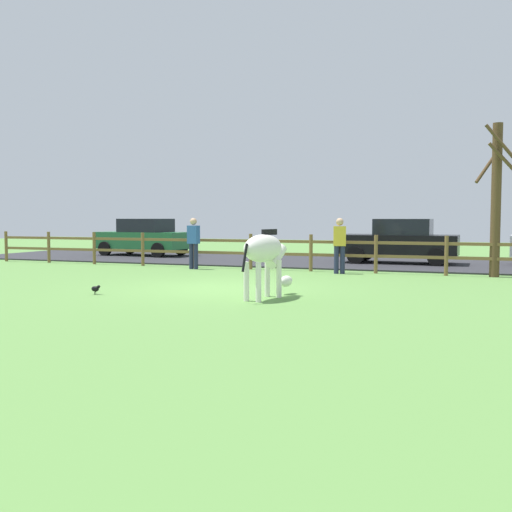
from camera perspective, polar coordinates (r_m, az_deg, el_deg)
The scene contains 10 objects.
ground_plane at distance 13.77m, azimuth -3.83°, elevation -3.13°, with size 60.00×60.00×0.00m, color #5B8C42.
parking_asphalt at distance 22.53m, azimuth 5.95°, elevation -0.42°, with size 28.00×7.40×0.05m, color #2D2D33.
paddock_fence at distance 18.39m, azimuth 2.37°, elevation 0.63°, with size 21.96×0.11×1.14m.
bare_tree at distance 17.55m, azimuth 22.30°, elevation 5.36°, with size 1.07×1.07×4.24m.
zebra at distance 11.84m, azimuth 0.90°, elevation 0.26°, with size 0.72×1.92×1.41m.
crow_on_grass at distance 13.05m, azimuth -15.32°, elevation -3.08°, with size 0.21×0.10×0.20m.
parked_car_green at distance 25.36m, azimuth -10.85°, elevation 1.85°, with size 4.13×2.15×1.56m.
parked_car_black at distance 21.24m, azimuth 13.82°, elevation 1.46°, with size 4.04×1.95×1.56m.
visitor_left_of_tree at distance 17.39m, azimuth 8.13°, elevation 1.26°, with size 0.40×0.30×1.64m.
visitor_right_of_tree at distance 18.88m, azimuth -6.09°, elevation 1.47°, with size 0.39×0.27×1.64m.
Camera 1 is at (5.63, -12.46, 1.64)m, focal length 41.15 mm.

